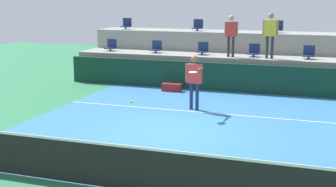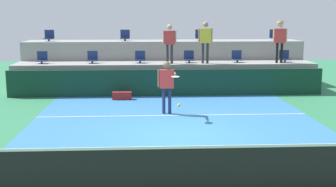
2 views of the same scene
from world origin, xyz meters
TOP-DOWN VIEW (x-y plane):
  - ground_plane at (0.00, 0.00)m, footprint 40.00×40.00m
  - court_inner_paint at (0.00, 1.00)m, footprint 9.00×10.00m
  - court_service_line at (0.00, 2.40)m, footprint 9.00×0.06m
  - tennis_net at (0.00, -4.00)m, footprint 10.48×0.08m
  - sponsor_backboard at (0.00, 6.00)m, footprint 13.00×0.16m
  - seating_tier_lower at (0.00, 7.30)m, footprint 13.00×1.80m
  - seating_tier_upper at (0.00, 9.10)m, footprint 13.00×1.80m
  - stadium_chair_lower_far_left at (-5.33, 7.23)m, footprint 0.44×0.40m
  - stadium_chair_lower_left at (-3.17, 7.23)m, footprint 0.44×0.40m
  - stadium_chair_lower_mid_left at (-1.11, 7.23)m, footprint 0.44×0.40m
  - stadium_chair_lower_mid_right at (1.04, 7.23)m, footprint 0.44×0.40m
  - stadium_chair_lower_right at (3.16, 7.23)m, footprint 0.44×0.40m
  - stadium_chair_upper_far_left at (-5.36, 9.03)m, footprint 0.44×0.40m
  - stadium_chair_upper_left at (-1.82, 9.03)m, footprint 0.44×0.40m
  - stadium_chair_upper_right at (1.74, 9.03)m, footprint 0.44×0.40m
  - tennis_player at (-0.18, 2.68)m, footprint 0.67×1.24m
  - spectator_in_grey at (0.16, 6.85)m, footprint 0.59×0.24m
  - spectator_in_white at (1.69, 6.85)m, footprint 0.61×0.24m
  - tennis_ball at (-0.18, -2.42)m, footprint 0.07×0.07m
  - equipment_bag at (-1.83, 5.32)m, footprint 0.76×0.28m

SIDE VIEW (x-z plane):
  - ground_plane at x=0.00m, z-range 0.00..0.00m
  - court_inner_paint at x=0.00m, z-range 0.00..0.01m
  - court_service_line at x=0.00m, z-range 0.01..0.01m
  - equipment_bag at x=-1.83m, z-range 0.00..0.30m
  - tennis_net at x=0.00m, z-range -0.04..1.03m
  - sponsor_backboard at x=0.00m, z-range 0.00..1.10m
  - seating_tier_lower at x=0.00m, z-range 0.00..1.25m
  - seating_tier_upper at x=0.00m, z-range 0.00..2.10m
  - tennis_player at x=-0.18m, z-range 0.21..2.00m
  - tennis_ball at x=-0.18m, z-range 1.33..1.40m
  - stadium_chair_lower_far_left at x=-5.33m, z-range 1.20..1.72m
  - stadium_chair_lower_left at x=-3.17m, z-range 1.20..1.72m
  - stadium_chair_lower_mid_left at x=-1.11m, z-range 1.20..1.72m
  - stadium_chair_lower_mid_right at x=1.04m, z-range 1.20..1.72m
  - stadium_chair_lower_right at x=3.16m, z-range 1.20..1.72m
  - spectator_in_grey at x=0.16m, z-range 1.42..3.09m
  - stadium_chair_upper_far_left at x=-5.36m, z-range 2.05..2.57m
  - stadium_chair_upper_left at x=-1.82m, z-range 2.05..2.57m
  - stadium_chair_upper_right at x=1.74m, z-range 2.05..2.57m
  - spectator_in_white at x=1.69m, z-range 1.44..3.22m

